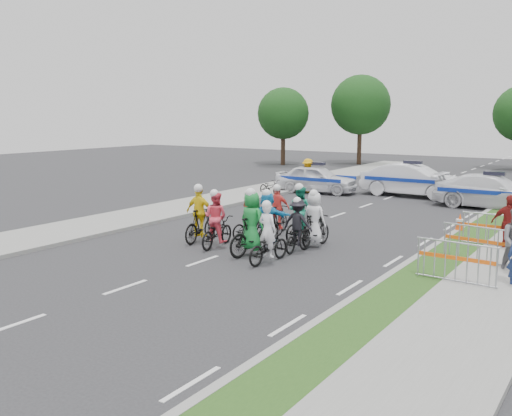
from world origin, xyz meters
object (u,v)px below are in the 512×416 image
Objects in this scene: police_car_2 at (493,192)px; barrier_1 at (478,246)px; rider_1 at (252,229)px; rider_5 at (268,223)px; rider_2 at (216,226)px; tree_3 at (360,105)px; barrier_0 at (456,264)px; tree_0 at (283,114)px; police_car_1 at (412,180)px; rider_3 at (200,220)px; barrier_2 at (495,232)px; cone_0 at (460,223)px; parked_bike at (270,187)px; rider_4 at (298,230)px; police_car_0 at (316,179)px; rider_8 at (300,219)px; spectator_2 at (509,224)px; rider_0 at (268,242)px; marshal_hiviz at (308,175)px; rider_9 at (278,215)px; rider_6 at (250,222)px; rider_7 at (314,225)px.

barrier_1 is at bearing -168.50° from police_car_2.
rider_5 is at bearing -71.22° from rider_1.
tree_3 is (-8.26, 30.37, 4.20)m from rider_2.
tree_0 is at bearing 128.03° from barrier_0.
rider_1 is 0.40× the size of police_car_1.
rider_1 is 2.48m from rider_3.
barrier_0 is 1.00× the size of barrier_2.
rider_5 is 0.93× the size of barrier_2.
cone_0 is at bearing -139.18° from rider_5.
rider_1 is 12.62m from parked_bike.
rider_4 is at bearing 166.59° from police_car_2.
police_car_0 is at bearing 129.13° from barrier_0.
tree_3 is at bearing 117.26° from barrier_0.
rider_1 is 32.41m from tree_3.
rider_8 is at bearing -65.94° from rider_4.
police_car_2 is (4.43, 11.80, -0.03)m from rider_5.
police_car_1 reaches higher than police_car_2.
barrier_1 is at bearing 178.60° from rider_8.
barrier_1 is 32.02m from tree_0.
rider_2 is at bearing -148.61° from barrier_2.
police_car_1 reaches higher than cone_0.
police_car_0 is at bearing 90.86° from police_car_2.
spectator_2 reaches higher than barrier_0.
rider_2 is (-1.54, 0.25, -0.10)m from rider_1.
rider_8 is 0.97× the size of barrier_2.
cone_0 is at bearing -111.63° from rider_0.
tree_3 is at bearing -37.97° from marshal_hiviz.
rider_3 is 2.78× the size of cone_0.
rider_0 is 3.95m from rider_9.
tree_0 is at bearing -51.12° from rider_6.
rider_9 is at bearing 175.28° from barrier_1.
rider_8 is 6.45m from spectator_2.
barrier_2 is at bearing -131.78° from rider_1.
rider_2 is 3.11m from rider_7.
police_car_2 reaches higher than cone_0.
marshal_hiviz is at bearing -60.88° from rider_6.
rider_2 is 0.37× the size of police_car_2.
rider_6 is 1.73m from rider_8.
rider_7 is at bearing -107.03° from rider_4.
rider_6 is 0.34× the size of police_car_1.
rider_6 is 0.86× the size of barrier_2.
cone_0 is at bearing -124.98° from rider_4.
rider_0 reaches higher than spectator_2.
rider_8 is at bearing -125.06° from parked_bike.
police_car_2 is 7.38× the size of cone_0.
police_car_1 is at bearing -80.73° from rider_1.
rider_3 is 9.63m from spectator_2.
rider_1 is 30.64m from tree_0.
rider_9 is 6.50m from cone_0.
police_car_1 is 2.54× the size of barrier_2.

